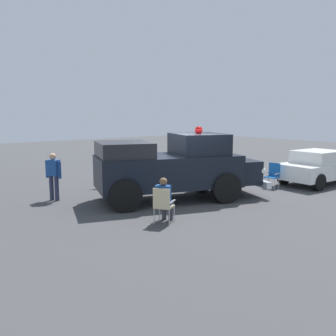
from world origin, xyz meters
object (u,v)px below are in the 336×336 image
object	(u,v)px
lawn_chair_spare	(104,173)
traffic_cone	(172,175)
lawn_chair_near_truck	(163,203)
spectator_standing	(53,173)
vintage_fire_truck	(174,166)
spectator_seated	(164,198)
classic_hot_rod	(322,166)
lawn_chair_by_car	(273,174)

from	to	relation	value
lawn_chair_spare	traffic_cone	xyz separation A→B (m)	(-0.75, -3.05, -0.28)
lawn_chair_near_truck	spectator_standing	bearing A→B (deg)	15.07
vintage_fire_truck	spectator_seated	world-z (taller)	vintage_fire_truck
traffic_cone	classic_hot_rod	bearing A→B (deg)	-133.63
lawn_chair_spare	spectator_standing	world-z (taller)	spectator_standing
lawn_chair_by_car	lawn_chair_near_truck	bearing A→B (deg)	98.44
traffic_cone	lawn_chair_by_car	bearing A→B (deg)	-148.51
vintage_fire_truck	spectator_standing	world-z (taller)	vintage_fire_truck
vintage_fire_truck	lawn_chair_by_car	world-z (taller)	vintage_fire_truck
vintage_fire_truck	traffic_cone	bearing A→B (deg)	-39.12
spectator_seated	lawn_chair_spare	bearing A→B (deg)	-12.11
spectator_seated	classic_hot_rod	bearing A→B (deg)	-89.25
classic_hot_rod	traffic_cone	world-z (taller)	classic_hot_rod
lawn_chair_near_truck	lawn_chair_by_car	distance (m)	6.67
vintage_fire_truck	lawn_chair_by_car	distance (m)	4.66
spectator_standing	spectator_seated	bearing A→B (deg)	-163.39
lawn_chair_by_car	lawn_chair_spare	distance (m)	6.96
lawn_chair_by_car	traffic_cone	size ratio (longest dim) A/B	1.61
lawn_chair_by_car	vintage_fire_truck	bearing A→B (deg)	77.81
lawn_chair_by_car	classic_hot_rod	bearing A→B (deg)	-107.88
classic_hot_rod	lawn_chair_by_car	xyz separation A→B (m)	(0.79, 2.45, -0.16)
lawn_chair_spare	spectator_seated	xyz separation A→B (m)	(-5.37, 1.15, 0.11)
spectator_standing	vintage_fire_truck	bearing A→B (deg)	-128.22
vintage_fire_truck	spectator_standing	bearing A→B (deg)	51.78
classic_hot_rod	lawn_chair_by_car	distance (m)	2.58
lawn_chair_by_car	spectator_seated	world-z (taller)	spectator_seated
spectator_seated	traffic_cone	distance (m)	6.27
spectator_seated	spectator_standing	bearing A→B (deg)	16.61
lawn_chair_near_truck	spectator_standing	size ratio (longest dim) A/B	0.61
lawn_chair_spare	lawn_chair_near_truck	bearing A→B (deg)	166.92
lawn_chair_spare	traffic_cone	bearing A→B (deg)	-103.74
vintage_fire_truck	lawn_chair_spare	world-z (taller)	vintage_fire_truck
lawn_chair_near_truck	lawn_chair_spare	xyz separation A→B (m)	(5.44, -1.27, 0.00)
lawn_chair_near_truck	lawn_chair_spare	size ratio (longest dim) A/B	1.00
classic_hot_rod	spectator_seated	distance (m)	8.94
classic_hot_rod	traffic_cone	xyz separation A→B (m)	(4.51, 4.73, -0.44)
lawn_chair_by_car	traffic_cone	xyz separation A→B (m)	(3.72, 2.28, -0.28)
classic_hot_rod	lawn_chair_by_car	size ratio (longest dim) A/B	4.40
vintage_fire_truck	spectator_seated	xyz separation A→B (m)	(-1.88, 1.98, -0.50)
vintage_fire_truck	classic_hot_rod	xyz separation A→B (m)	(-1.77, -6.96, -0.45)
traffic_cone	lawn_chair_near_truck	bearing A→B (deg)	137.40
classic_hot_rod	spectator_seated	xyz separation A→B (m)	(-0.12, 8.94, -0.05)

